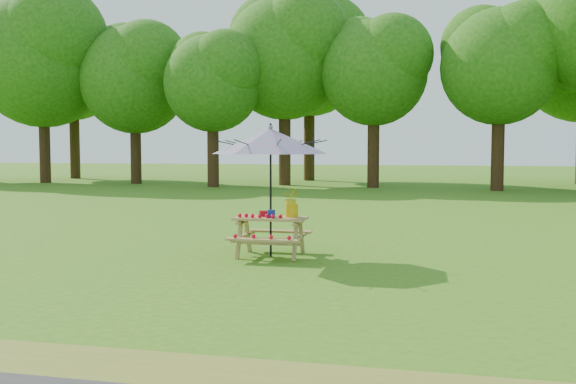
# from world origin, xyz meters

# --- Properties ---
(ground) EXTENTS (120.00, 120.00, 0.00)m
(ground) POSITION_xyz_m (0.00, 0.00, 0.00)
(ground) COLOR #376E15
(ground) RESTS_ON ground
(treeline) EXTENTS (60.00, 12.00, 16.00)m
(treeline) POSITION_xyz_m (0.00, 22.00, 8.00)
(treeline) COLOR #1A540E
(treeline) RESTS_ON ground
(picnic_table) EXTENTS (1.20, 1.32, 0.67)m
(picnic_table) POSITION_xyz_m (-2.87, 2.96, 0.33)
(picnic_table) COLOR olive
(picnic_table) RESTS_ON ground
(patio_umbrella) EXTENTS (2.59, 2.59, 2.25)m
(patio_umbrella) POSITION_xyz_m (-2.87, 2.96, 1.95)
(patio_umbrella) COLOR black
(patio_umbrella) RESTS_ON ground
(produce_bins) EXTENTS (0.30, 0.36, 0.13)m
(produce_bins) POSITION_xyz_m (-2.91, 2.98, 0.72)
(produce_bins) COLOR #AA0D19
(produce_bins) RESTS_ON picnic_table
(tomatoes_row) EXTENTS (0.77, 0.13, 0.07)m
(tomatoes_row) POSITION_xyz_m (-3.02, 2.78, 0.71)
(tomatoes_row) COLOR red
(tomatoes_row) RESTS_ON picnic_table
(flower_bucket) EXTENTS (0.36, 0.33, 0.49)m
(flower_bucket) POSITION_xyz_m (-2.53, 3.08, 0.93)
(flower_bucket) COLOR gold
(flower_bucket) RESTS_ON picnic_table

